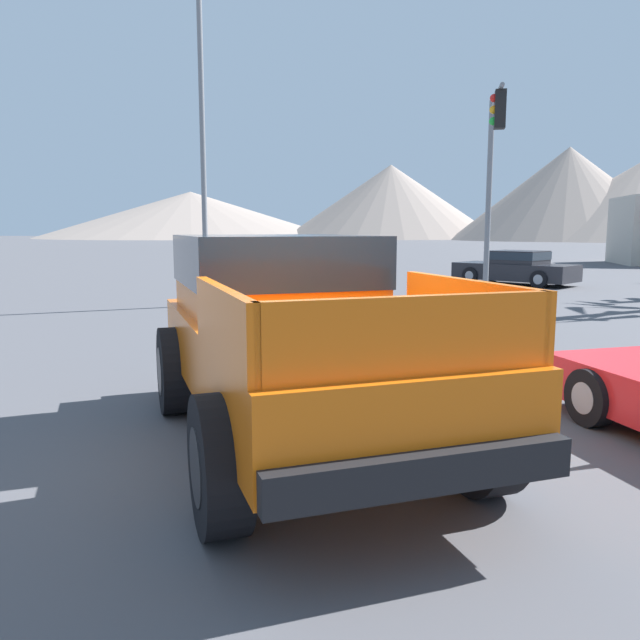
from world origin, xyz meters
The scene contains 7 objects.
ground_plane centered at (0.00, 0.00, 0.00)m, with size 320.00×320.00×0.00m, color #4C4C51.
orange_pickup_truck centered at (-0.15, 0.40, 1.14)m, with size 4.20×5.36×1.99m.
parked_car_dark centered at (4.01, 18.72, 0.64)m, with size 4.63×3.84×1.26m.
parked_car_white centered at (-5.96, 22.98, 0.58)m, with size 4.83×3.85×1.12m.
traffic_light_main centered at (2.57, 12.20, 3.93)m, with size 0.38×3.22×5.66m.
street_lamp_post centered at (-4.91, 10.35, 5.22)m, with size 0.90×0.24×8.85m.
distant_mountain_range centered at (-10.08, 126.29, 6.93)m, with size 150.20×78.07×16.82m.
Camera 1 is at (1.31, -5.50, 2.06)m, focal length 35.00 mm.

